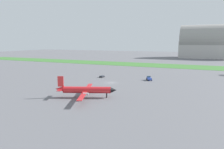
% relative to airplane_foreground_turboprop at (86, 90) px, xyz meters
% --- Properties ---
extents(ground_plane, '(600.00, 600.00, 0.00)m').
position_rel_airplane_foreground_turboprop_xyz_m(ground_plane, '(-3.03, 26.02, -2.55)').
color(ground_plane, slate).
extents(grass_taxiway_strip, '(360.00, 28.00, 0.08)m').
position_rel_airplane_foreground_turboprop_xyz_m(grass_taxiway_strip, '(-3.03, 103.38, -2.51)').
color(grass_taxiway_strip, '#3D7533').
rests_on(grass_taxiway_strip, ground_plane).
extents(airplane_foreground_turboprop, '(19.10, 22.03, 6.97)m').
position_rel_airplane_foreground_turboprop_xyz_m(airplane_foreground_turboprop, '(0.00, 0.00, 0.00)').
color(airplane_foreground_turboprop, red).
rests_on(airplane_foreground_turboprop, ground_plane).
extents(baggage_cart_near_gate, '(1.95, 2.52, 0.90)m').
position_rel_airplane_foreground_turboprop_xyz_m(baggage_cart_near_gate, '(-13.19, 37.28, -1.98)').
color(baggage_cart_near_gate, '#2D333D').
rests_on(baggage_cart_near_gate, ground_plane).
extents(pushback_tug_midfield, '(3.32, 4.02, 1.95)m').
position_rel_airplane_foreground_turboprop_xyz_m(pushback_tug_midfield, '(10.59, 38.96, -1.64)').
color(pushback_tug_midfield, '#334FB2').
rests_on(pushback_tug_midfield, ground_plane).
extents(hangar_distant, '(63.47, 30.27, 35.66)m').
position_rel_airplane_foreground_turboprop_xyz_m(hangar_distant, '(36.53, 195.75, 13.87)').
color(hangar_distant, '#BCB7B2').
rests_on(hangar_distant, ground_plane).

